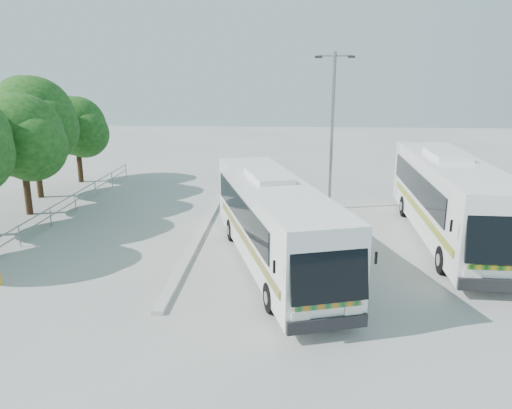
# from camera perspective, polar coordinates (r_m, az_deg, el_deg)

# --- Properties ---
(ground) EXTENTS (100.00, 100.00, 0.00)m
(ground) POSITION_cam_1_polar(r_m,az_deg,el_deg) (21.66, -1.31, -5.41)
(ground) COLOR #ACACA7
(ground) RESTS_ON ground
(kerb_divider) EXTENTS (0.40, 16.00, 0.15)m
(kerb_divider) POSITION_cam_1_polar(r_m,az_deg,el_deg) (23.80, -6.43, -3.41)
(kerb_divider) COLOR #B2B2AD
(kerb_divider) RESTS_ON ground
(railing) EXTENTS (0.06, 22.00, 1.00)m
(railing) POSITION_cam_1_polar(r_m,az_deg,el_deg) (27.78, -21.59, -0.27)
(railing) COLOR gray
(railing) RESTS_ON ground
(tree_far_c) EXTENTS (4.97, 4.69, 6.49)m
(tree_far_c) POSITION_cam_1_polar(r_m,az_deg,el_deg) (29.07, -25.18, 7.09)
(tree_far_c) COLOR #382314
(tree_far_c) RESTS_ON ground
(tree_far_d) EXTENTS (5.62, 5.30, 7.33)m
(tree_far_d) POSITION_cam_1_polar(r_m,az_deg,el_deg) (32.82, -24.08, 8.94)
(tree_far_d) COLOR #382314
(tree_far_d) RESTS_ON ground
(tree_far_e) EXTENTS (4.54, 4.28, 5.92)m
(tree_far_e) POSITION_cam_1_polar(r_m,az_deg,el_deg) (36.67, -19.76, 8.40)
(tree_far_e) COLOR #382314
(tree_far_e) RESTS_ON ground
(coach_main) EXTENTS (5.75, 12.37, 3.38)m
(coach_main) POSITION_cam_1_polar(r_m,az_deg,el_deg) (19.60, 2.11, -1.92)
(coach_main) COLOR white
(coach_main) RESTS_ON ground
(coach_adjacent) EXTENTS (3.24, 13.37, 3.68)m
(coach_adjacent) POSITION_cam_1_polar(r_m,az_deg,el_deg) (24.31, 21.26, 0.81)
(coach_adjacent) COLOR white
(coach_adjacent) RESTS_ON ground
(lamppost) EXTENTS (2.09, 0.44, 8.54)m
(lamppost) POSITION_cam_1_polar(r_m,az_deg,el_deg) (27.71, 8.71, 8.96)
(lamppost) COLOR gray
(lamppost) RESTS_ON ground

